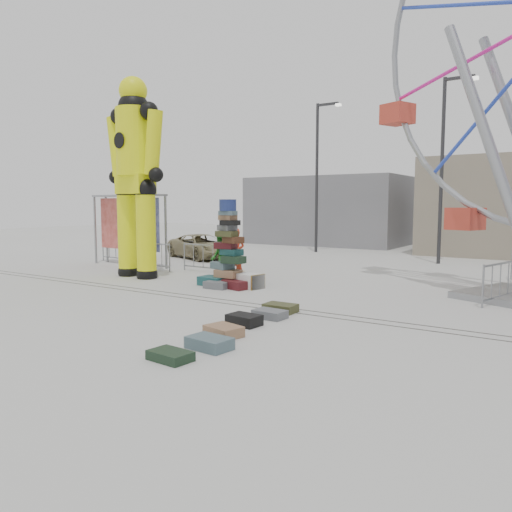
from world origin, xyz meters
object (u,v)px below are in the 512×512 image
Objects in this scene: banner_scaffold at (128,213)px; pedestrian_red at (236,253)px; barricade_dummy_a at (116,250)px; pedestrian_green at (221,257)px; barricade_wheel_front at (500,282)px; pedestrian_black at (227,246)px; barricade_dummy_b at (154,256)px; suitcase_tower at (229,262)px; crash_test_dummy at (135,170)px; parked_suv at (202,246)px; lamp_post_left at (318,170)px; barricade_dummy_c at (203,258)px; lamp_post_right at (444,161)px; steamer_trunk at (248,281)px.

banner_scaffold is 6.13m from pedestrian_red.
pedestrian_green is (7.57, -2.04, 0.27)m from barricade_dummy_a.
pedestrian_black is at bearing 96.58° from barricade_wheel_front.
barricade_dummy_b is (3.47, -1.05, 0.00)m from barricade_dummy_a.
crash_test_dummy is at bearing -171.60° from suitcase_tower.
barricade_dummy_b is 1.00× the size of barricade_wheel_front.
banner_scaffold is at bearing -167.53° from parked_suv.
barricade_wheel_front is 1.22× the size of pedestrian_green.
lamp_post_left is 1.90× the size of banner_scaffold.
parked_suv is (-3.24, -6.04, -3.90)m from lamp_post_left.
barricade_dummy_c is 0.48× the size of parked_suv.
pedestrian_black is (-6.69, -6.78, -3.54)m from lamp_post_right.
parked_suv is (-6.75, 5.96, 0.36)m from steamer_trunk.
barricade_dummy_a is at bearing 101.74° from barricade_wheel_front.
barricade_dummy_b is at bearing -137.48° from lamp_post_right.
parked_suv is at bearing 132.81° from barricade_dummy_c.
lamp_post_left reaches higher than barricade_wheel_front.
barricade_dummy_c reaches higher than steamer_trunk.
barricade_dummy_a is at bearing -154.31° from pedestrian_green.
banner_scaffold reaches higher than barricade_dummy_a.
banner_scaffold is 2.10× the size of barricade_dummy_c.
banner_scaffold is at bearing 177.69° from steamer_trunk.
pedestrian_red reaches higher than barricade_dummy_c.
parked_suv is (-13.67, 4.32, 0.03)m from barricade_wheel_front.
barricade_dummy_a is (-1.71, 0.74, -1.71)m from banner_scaffold.
barricade_dummy_a is 1.00× the size of barricade_wheel_front.
lamp_post_left is 13.21m from steamer_trunk.
parked_suv is (-3.21, 3.81, 0.03)m from barricade_dummy_c.
pedestrian_red is (4.19, -0.24, 0.34)m from barricade_dummy_b.
suitcase_tower is 7.17m from banner_scaffold.
lamp_post_right is 4.23× the size of pedestrian_black.
barricade_dummy_a and barricade_dummy_b have the same top height.
pedestrian_red is at bearing -109.07° from parked_suv.
crash_test_dummy reaches higher than pedestrian_green.
suitcase_tower is 4.99m from crash_test_dummy.
lamp_post_right is 7.28m from lamp_post_left.
pedestrian_black reaches higher than barricade_dummy_b.
pedestrian_red is 7.01m from parked_suv.
lamp_post_left is 9.47m from pedestrian_black.
banner_scaffold reaches higher than pedestrian_green.
lamp_post_left is 4.47× the size of pedestrian_red.
crash_test_dummy reaches higher than barricade_dummy_b.
suitcase_tower is 1.54× the size of pedestrian_red.
barricade_dummy_a is 1.00× the size of barricade_dummy_b.
lamp_post_right reaches higher than steamer_trunk.
barricade_dummy_b and barricade_dummy_c have the same top height.
barricade_dummy_b is at bearing -101.59° from lamp_post_left.
pedestrian_green is at bearing -34.17° from barricade_dummy_c.
banner_scaffold is 2.22× the size of pedestrian_black.
pedestrian_red is 0.75m from pedestrian_green.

